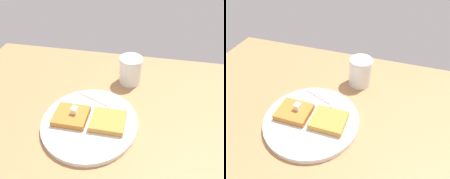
% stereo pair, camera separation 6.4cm
% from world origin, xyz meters
% --- Properties ---
extents(table_surface, '(0.94, 0.94, 0.02)m').
position_xyz_m(table_surface, '(0.00, 0.00, 0.01)').
color(table_surface, '#A3754A').
rests_on(table_surface, ground).
extents(plate, '(0.26, 0.26, 0.02)m').
position_xyz_m(plate, '(0.01, 0.09, 0.03)').
color(plate, silver).
rests_on(plate, table_surface).
extents(toast_slice_left, '(0.09, 0.08, 0.02)m').
position_xyz_m(toast_slice_left, '(-0.04, 0.09, 0.05)').
color(toast_slice_left, '#B26E2B').
rests_on(toast_slice_left, plate).
extents(toast_slice_middle, '(0.09, 0.08, 0.02)m').
position_xyz_m(toast_slice_middle, '(0.06, 0.09, 0.05)').
color(toast_slice_middle, '#BD8236').
rests_on(toast_slice_middle, plate).
extents(butter_pat_primary, '(0.02, 0.02, 0.02)m').
position_xyz_m(butter_pat_primary, '(-0.03, 0.09, 0.06)').
color(butter_pat_primary, '#F4ECC2').
rests_on(butter_pat_primary, toast_slice_left).
extents(fork, '(0.15, 0.07, 0.00)m').
position_xyz_m(fork, '(0.04, 0.16, 0.04)').
color(fork, silver).
rests_on(fork, plate).
extents(syrup_jar, '(0.08, 0.08, 0.09)m').
position_xyz_m(syrup_jar, '(0.10, 0.30, 0.06)').
color(syrup_jar, '#381A09').
rests_on(syrup_jar, table_surface).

